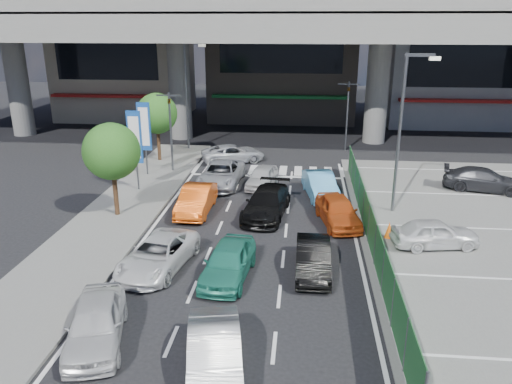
# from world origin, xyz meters

# --- Properties ---
(ground) EXTENTS (120.00, 120.00, 0.00)m
(ground) POSITION_xyz_m (0.00, 0.00, 0.00)
(ground) COLOR black
(ground) RESTS_ON ground
(parking_lot) EXTENTS (12.00, 28.00, 0.06)m
(parking_lot) POSITION_xyz_m (11.00, 2.00, 0.03)
(parking_lot) COLOR #61615E
(parking_lot) RESTS_ON ground
(sidewalk_left) EXTENTS (4.00, 30.00, 0.12)m
(sidewalk_left) POSITION_xyz_m (-7.00, 4.00, 0.06)
(sidewalk_left) COLOR #61615E
(sidewalk_left) RESTS_ON ground
(fence_run) EXTENTS (0.16, 22.00, 1.80)m
(fence_run) POSITION_xyz_m (5.30, 1.00, 0.90)
(fence_run) COLOR #1F5C2B
(fence_run) RESTS_ON ground
(expressway) EXTENTS (64.00, 14.00, 10.75)m
(expressway) POSITION_xyz_m (0.00, 22.00, 8.76)
(expressway) COLOR slate
(expressway) RESTS_ON ground
(building_west) EXTENTS (12.00, 10.90, 13.00)m
(building_west) POSITION_xyz_m (-16.00, 31.97, 6.49)
(building_west) COLOR #ABA38A
(building_west) RESTS_ON ground
(building_center) EXTENTS (14.00, 10.90, 15.00)m
(building_center) POSITION_xyz_m (0.00, 32.97, 7.49)
(building_center) COLOR gray
(building_center) RESTS_ON ground
(building_east) EXTENTS (12.00, 10.90, 12.00)m
(building_east) POSITION_xyz_m (16.00, 31.97, 5.99)
(building_east) COLOR gray
(building_east) RESTS_ON ground
(traffic_light_left) EXTENTS (1.60, 1.24, 5.20)m
(traffic_light_left) POSITION_xyz_m (-6.20, 12.00, 3.94)
(traffic_light_left) COLOR #595B60
(traffic_light_left) RESTS_ON ground
(traffic_light_right) EXTENTS (1.60, 1.24, 5.20)m
(traffic_light_right) POSITION_xyz_m (5.50, 19.00, 3.94)
(traffic_light_right) COLOR #595B60
(traffic_light_right) RESTS_ON ground
(street_lamp_right) EXTENTS (1.65, 0.22, 8.00)m
(street_lamp_right) POSITION_xyz_m (7.17, 6.00, 4.77)
(street_lamp_right) COLOR #595B60
(street_lamp_right) RESTS_ON ground
(street_lamp_left) EXTENTS (1.65, 0.22, 8.00)m
(street_lamp_left) POSITION_xyz_m (-6.33, 18.00, 4.77)
(street_lamp_left) COLOR #595B60
(street_lamp_left) RESTS_ON ground
(signboard_near) EXTENTS (0.80, 0.14, 4.70)m
(signboard_near) POSITION_xyz_m (-7.20, 7.99, 3.06)
(signboard_near) COLOR #595B60
(signboard_near) RESTS_ON ground
(signboard_far) EXTENTS (0.80, 0.14, 4.70)m
(signboard_far) POSITION_xyz_m (-7.60, 10.99, 3.06)
(signboard_far) COLOR #595B60
(signboard_far) RESTS_ON ground
(tree_near) EXTENTS (2.80, 2.80, 4.80)m
(tree_near) POSITION_xyz_m (-7.00, 4.00, 3.39)
(tree_near) COLOR #382314
(tree_near) RESTS_ON ground
(tree_far) EXTENTS (2.80, 2.80, 4.80)m
(tree_far) POSITION_xyz_m (-7.80, 14.50, 3.39)
(tree_far) COLOR #382314
(tree_far) RESTS_ON ground
(van_white_back_left) EXTENTS (2.61, 4.33, 1.38)m
(van_white_back_left) POSITION_xyz_m (-3.85, -6.25, 0.69)
(van_white_back_left) COLOR silver
(van_white_back_left) RESTS_ON ground
(hatch_white_back_mid) EXTENTS (2.22, 4.39, 1.38)m
(hatch_white_back_mid) POSITION_xyz_m (0.04, -7.47, 0.69)
(hatch_white_back_mid) COLOR silver
(hatch_white_back_mid) RESTS_ON ground
(sedan_white_mid_left) EXTENTS (2.82, 4.78, 1.25)m
(sedan_white_mid_left) POSITION_xyz_m (-3.32, -1.33, 0.62)
(sedan_white_mid_left) COLOR silver
(sedan_white_mid_left) RESTS_ON ground
(taxi_teal_mid) EXTENTS (2.02, 4.19, 1.38)m
(taxi_teal_mid) POSITION_xyz_m (-0.43, -1.80, 0.69)
(taxi_teal_mid) COLOR #298871
(taxi_teal_mid) RESTS_ON ground
(hatch_black_mid_right) EXTENTS (1.34, 3.80, 1.25)m
(hatch_black_mid_right) POSITION_xyz_m (2.81, -1.08, 0.62)
(hatch_black_mid_right) COLOR black
(hatch_black_mid_right) RESTS_ON ground
(taxi_orange_left) EXTENTS (1.51, 4.21, 1.38)m
(taxi_orange_left) POSITION_xyz_m (-3.11, 4.95, 0.69)
(taxi_orange_left) COLOR #F15913
(taxi_orange_left) RESTS_ON ground
(sedan_black_mid) EXTENTS (2.53, 4.97, 1.38)m
(sedan_black_mid) POSITION_xyz_m (0.53, 4.81, 0.69)
(sedan_black_mid) COLOR black
(sedan_black_mid) RESTS_ON ground
(taxi_orange_right) EXTENTS (2.42, 4.30, 1.38)m
(taxi_orange_right) POSITION_xyz_m (4.07, 4.07, 0.69)
(taxi_orange_right) COLOR #CC521A
(taxi_orange_right) RESTS_ON ground
(wagon_silver_front_left) EXTENTS (2.51, 5.07, 1.38)m
(wagon_silver_front_left) POSITION_xyz_m (-2.58, 9.57, 0.69)
(wagon_silver_front_left) COLOR #989AA0
(wagon_silver_front_left) RESTS_ON ground
(sedan_white_front_mid) EXTENTS (2.01, 3.78, 1.23)m
(sedan_white_front_mid) POSITION_xyz_m (-0.09, 9.51, 0.61)
(sedan_white_front_mid) COLOR silver
(sedan_white_front_mid) RESTS_ON ground
(kei_truck_front_right) EXTENTS (2.19, 4.38, 1.38)m
(kei_truck_front_right) POSITION_xyz_m (3.31, 8.02, 0.69)
(kei_truck_front_right) COLOR #55A9DC
(kei_truck_front_right) RESTS_ON ground
(crossing_wagon_silver) EXTENTS (4.83, 3.54, 1.22)m
(crossing_wagon_silver) POSITION_xyz_m (-2.60, 14.83, 0.61)
(crossing_wagon_silver) COLOR #AAACB2
(crossing_wagon_silver) RESTS_ON ground
(parked_sedan_white) EXTENTS (3.90, 2.06, 1.26)m
(parked_sedan_white) POSITION_xyz_m (8.10, 1.73, 0.69)
(parked_sedan_white) COLOR silver
(parked_sedan_white) RESTS_ON parking_lot
(parked_sedan_dgrey) EXTENTS (4.81, 2.92, 1.30)m
(parked_sedan_dgrey) POSITION_xyz_m (12.78, 9.89, 0.71)
(parked_sedan_dgrey) COLOR #2D2D31
(parked_sedan_dgrey) RESTS_ON parking_lot
(traffic_cone) EXTENTS (0.44, 0.44, 0.76)m
(traffic_cone) POSITION_xyz_m (6.29, 2.53, 0.44)
(traffic_cone) COLOR #D4520B
(traffic_cone) RESTS_ON parking_lot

